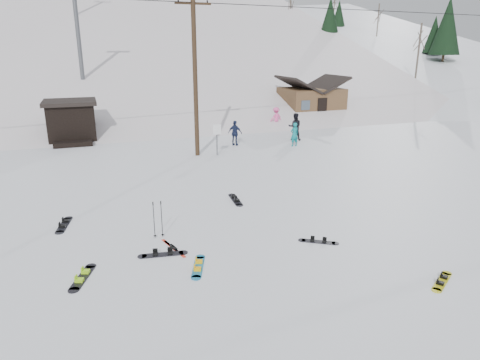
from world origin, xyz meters
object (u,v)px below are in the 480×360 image
object	(u,v)px
hero_skis	(173,248)
hero_snowboard	(198,266)
utility_pole	(195,74)
cabin	(311,102)

from	to	relation	value
hero_skis	hero_snowboard	bearing A→B (deg)	-88.48
hero_snowboard	hero_skis	xyz separation A→B (m)	(-0.44, 1.46, -0.00)
utility_pole	cabin	world-z (taller)	utility_pole
cabin	hero_skis	xyz separation A→B (m)	(-16.80, -21.80, -1.46)
utility_pole	hero_snowboard	distance (m)	14.45
utility_pole	cabin	size ratio (longest dim) A/B	1.67
utility_pole	hero_snowboard	world-z (taller)	utility_pole
utility_pole	hero_skis	world-z (taller)	utility_pole
hero_snowboard	hero_skis	size ratio (longest dim) A/B	0.96
cabin	hero_skis	world-z (taller)	cabin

